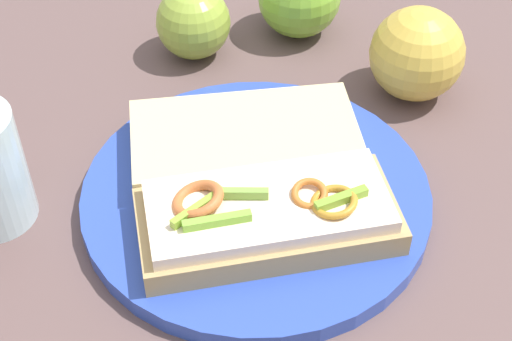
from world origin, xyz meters
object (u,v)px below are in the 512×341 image
sandwich (267,216)px  apple_3 (417,54)px  plate (256,196)px  apple_2 (193,22)px  bread_slice_side (245,141)px

sandwich → apple_3: (-0.21, 0.08, 0.01)m
plate → sandwich: 0.05m
plate → apple_2: (-0.17, -0.11, 0.03)m
sandwich → apple_2: apple_2 is taller
sandwich → apple_3: 0.22m
sandwich → apple_3: apple_3 is taller
apple_3 → apple_2: bearing=-91.2°
plate → sandwich: bearing=26.2°
bread_slice_side → apple_2: (-0.14, -0.09, 0.01)m
plate → apple_2: apple_2 is taller
plate → apple_3: (-0.17, 0.10, 0.03)m
apple_3 → plate: bearing=-29.8°
plate → apple_2: bearing=-148.1°
plate → sandwich: sandwich is taller
plate → bread_slice_side: size_ratio=1.50×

